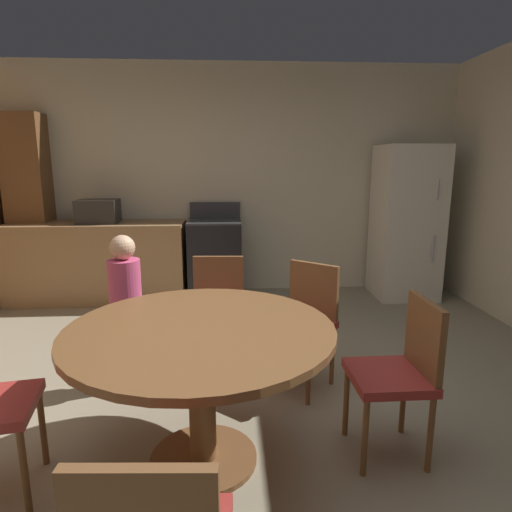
{
  "coord_description": "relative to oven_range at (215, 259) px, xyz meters",
  "views": [
    {
      "loc": [
        -0.04,
        -2.3,
        1.56
      ],
      "look_at": [
        0.14,
        0.67,
        0.92
      ],
      "focal_mm": 30.56,
      "sensor_mm": 36.0,
      "label": 1
    }
  ],
  "objects": [
    {
      "name": "dining_table",
      "position": [
        0.02,
        -2.91,
        0.15
      ],
      "size": [
        1.35,
        1.35,
        0.76
      ],
      "color": "brown",
      "rests_on": "ground"
    },
    {
      "name": "kitchen_counter",
      "position": [
        -1.34,
        -0.0,
        -0.02
      ],
      "size": [
        1.98,
        0.6,
        0.9
      ],
      "primitive_type": "cube",
      "color": "#9E754C",
      "rests_on": "ground"
    },
    {
      "name": "chair_northeast",
      "position": [
        0.69,
        -2.1,
        0.03
      ],
      "size": [
        0.56,
        0.56,
        0.87
      ],
      "rotation": [
        0.0,
        0.0,
        4.02
      ],
      "color": "brown",
      "rests_on": "ground"
    },
    {
      "name": "refrigerator",
      "position": [
        2.23,
        -0.05,
        0.41
      ],
      "size": [
        0.68,
        0.68,
        1.76
      ],
      "color": "silver",
      "rests_on": "ground"
    },
    {
      "name": "wall_back",
      "position": [
        0.21,
        0.4,
        0.88
      ],
      "size": [
        5.68,
        0.12,
        2.7
      ],
      "primitive_type": "cube",
      "color": "beige",
      "rests_on": "ground"
    },
    {
      "name": "oven_range",
      "position": [
        0.0,
        0.0,
        0.0
      ],
      "size": [
        0.6,
        0.6,
        1.1
      ],
      "color": "black",
      "rests_on": "ground"
    },
    {
      "name": "microwave",
      "position": [
        -1.3,
        -0.0,
        0.56
      ],
      "size": [
        0.44,
        0.32,
        0.26
      ],
      "primitive_type": "cube",
      "color": "#2D2B28",
      "rests_on": "kitchen_counter"
    },
    {
      "name": "pantry_column",
      "position": [
        -2.11,
        0.18,
        0.58
      ],
      "size": [
        0.44,
        0.36,
        2.1
      ],
      "primitive_type": "cube",
      "color": "brown",
      "rests_on": "ground"
    },
    {
      "name": "chair_north",
      "position": [
        0.07,
        -1.85,
        0.03
      ],
      "size": [
        0.42,
        0.42,
        0.87
      ],
      "rotation": [
        0.0,
        0.0,
        4.66
      ],
      "color": "brown",
      "rests_on": "ground"
    },
    {
      "name": "ground_plane",
      "position": [
        0.21,
        -2.67,
        -0.47
      ],
      "size": [
        14.0,
        14.0,
        0.0
      ],
      "primitive_type": "plane",
      "color": "gray"
    },
    {
      "name": "person_child",
      "position": [
        -0.55,
        -2.05,
        0.11
      ],
      "size": [
        0.3,
        0.3,
        1.09
      ],
      "rotation": [
        0.0,
        0.0,
        5.3
      ],
      "color": "#665B51",
      "rests_on": "ground"
    },
    {
      "name": "chair_east",
      "position": [
        1.07,
        -2.89,
        0.03
      ],
      "size": [
        0.41,
        0.41,
        0.87
      ],
      "rotation": [
        0.0,
        0.0,
        3.16
      ],
      "color": "brown",
      "rests_on": "ground"
    }
  ]
}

